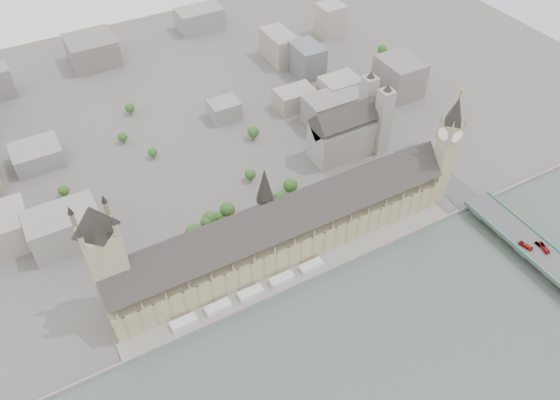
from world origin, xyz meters
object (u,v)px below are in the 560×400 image
car_silver (538,244)px  car_approach (435,154)px  elizabeth_tower (447,144)px  victoria_tower (106,258)px  red_bus_south (544,248)px  westminster_abbey (350,129)px  palace_of_westminster (282,230)px  red_bus_north (526,246)px  westminster_bridge (545,262)px

car_silver → car_approach: (3.26, 119.30, -0.04)m
elizabeth_tower → car_silver: 99.72m
victoria_tower → car_approach: size_ratio=18.63×
red_bus_south → car_silver: 5.25m
car_silver → victoria_tower: bearing=164.7°
westminster_abbey → red_bus_south: westminster_abbey is taller
car_silver → elizabeth_tower: bearing=112.2°
car_silver → westminster_abbey: bearing=111.8°
palace_of_westminster → red_bus_north: palace_of_westminster is taller
elizabeth_tower → red_bus_south: bearing=-72.8°
victoria_tower → red_bus_north: bearing=-19.6°
palace_of_westminster → elizabeth_tower: 142.94m
palace_of_westminster → red_bus_south: bearing=-31.3°
victoria_tower → red_bus_north: size_ratio=9.42×
elizabeth_tower → car_approach: size_ratio=20.03×
palace_of_westminster → westminster_abbey: size_ratio=3.90×
westminster_abbey → red_bus_north: bearing=-75.2°
westminster_bridge → car_silver: car_silver is taller
car_approach → westminster_abbey: bearing=116.7°
red_bus_north → car_silver: (9.73, -2.85, -0.66)m
elizabeth_tower → red_bus_south: elizabeth_tower is taller
red_bus_north → westminster_abbey: bearing=90.2°
elizabeth_tower → westminster_abbey: elizabeth_tower is taller
red_bus_north → victoria_tower: bearing=145.8°
victoria_tower → westminster_abbey: bearing=16.5°
red_bus_north → car_approach: red_bus_north is taller
red_bus_south → car_silver: size_ratio=2.24×
westminster_abbey → car_approach: westminster_abbey is taller
red_bus_south → westminster_bridge: bearing=-102.7°
car_silver → car_approach: size_ratio=0.92×
red_bus_north → car_silver: size_ratio=2.15×
victoria_tower → red_bus_north: (277.36, -98.81, -43.48)m
palace_of_westminster → red_bus_south: 193.97m
palace_of_westminster → westminster_bridge: size_ratio=0.82×
car_approach → car_silver: bearing=-113.1°
westminster_abbey → red_bus_south: (54.59, -175.84, -13.28)m
elizabeth_tower → westminster_abbey: 96.91m
westminster_abbey → red_bus_north: size_ratio=6.40×
elizabeth_tower → red_bus_south: (27.52, -88.84, -46.29)m
red_bus_south → victoria_tower: bearing=174.7°
westminster_bridge → red_bus_north: red_bus_north is taller
red_bus_south → elizabeth_tower: bearing=122.3°
palace_of_westminster → red_bus_south: size_ratio=23.87×
elizabeth_tower → car_silver: elizabeth_tower is taller
victoria_tower → westminster_bridge: size_ratio=0.31×
palace_of_westminster → car_approach: 170.44m
palace_of_westminster → car_silver: size_ratio=53.56×
victoria_tower → car_approach: bearing=3.5°
westminster_abbey → car_approach: size_ratio=12.67×
elizabeth_tower → westminster_abbey: size_ratio=1.58×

